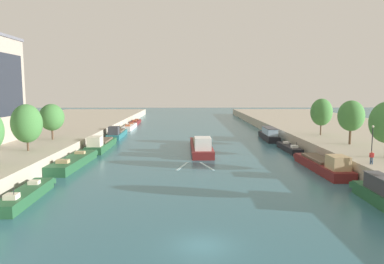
{
  "coord_description": "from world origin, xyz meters",
  "views": [
    {
      "loc": [
        -1.11,
        -25.42,
        11.48
      ],
      "look_at": [
        0.0,
        53.3,
        2.12
      ],
      "focal_mm": 33.86,
      "sensor_mm": 36.0,
      "label": 1
    }
  ],
  "objects_px": {
    "moored_boat_right_second": "(383,194)",
    "moored_boat_left_end": "(136,122)",
    "moored_boat_left_gap_after": "(26,195)",
    "tree_right_third": "(351,116)",
    "lamppost_right_bank": "(372,142)",
    "tree_right_by_lamp": "(321,112)",
    "moored_boat_right_downstream": "(323,165)",
    "tree_left_far": "(27,123)",
    "moored_boat_left_lone": "(117,133)",
    "moored_boat_left_second": "(74,161)",
    "moored_boat_left_far": "(130,127)",
    "tree_left_third": "(52,117)",
    "moored_boat_left_upstream": "(101,144)",
    "person_on_quay": "(372,157)",
    "moored_boat_right_near": "(289,148)",
    "barge_midriver": "(201,146)",
    "moored_boat_right_gap_after": "(269,135)"
  },
  "relations": [
    {
      "from": "tree_left_far",
      "to": "moored_boat_left_lone",
      "type": "bearing_deg",
      "value": 78.56
    },
    {
      "from": "moored_boat_left_upstream",
      "to": "tree_left_third",
      "type": "height_order",
      "value": "tree_left_third"
    },
    {
      "from": "moored_boat_left_second",
      "to": "tree_right_third",
      "type": "distance_m",
      "value": 44.81
    },
    {
      "from": "moored_boat_right_second",
      "to": "tree_right_by_lamp",
      "type": "relative_size",
      "value": 1.48
    },
    {
      "from": "barge_midriver",
      "to": "moored_boat_left_gap_after",
      "type": "distance_m",
      "value": 35.12
    },
    {
      "from": "person_on_quay",
      "to": "tree_right_by_lamp",
      "type": "bearing_deg",
      "value": 81.6
    },
    {
      "from": "moored_boat_left_lone",
      "to": "tree_left_far",
      "type": "distance_m",
      "value": 34.35
    },
    {
      "from": "barge_midriver",
      "to": "moored_boat_left_lone",
      "type": "xyz_separation_m",
      "value": [
        -19.48,
        20.48,
        -0.11
      ]
    },
    {
      "from": "moored_boat_left_second",
      "to": "moored_boat_left_end",
      "type": "height_order",
      "value": "moored_boat_left_second"
    },
    {
      "from": "moored_boat_left_far",
      "to": "tree_left_third",
      "type": "height_order",
      "value": "tree_left_third"
    },
    {
      "from": "barge_midriver",
      "to": "tree_right_third",
      "type": "height_order",
      "value": "tree_right_third"
    },
    {
      "from": "moored_boat_left_end",
      "to": "tree_right_third",
      "type": "distance_m",
      "value": 75.78
    },
    {
      "from": "moored_boat_left_second",
      "to": "tree_right_third",
      "type": "height_order",
      "value": "tree_right_third"
    },
    {
      "from": "barge_midriver",
      "to": "moored_boat_left_upstream",
      "type": "xyz_separation_m",
      "value": [
        -19.17,
        2.91,
        -0.07
      ]
    },
    {
      "from": "moored_boat_left_second",
      "to": "moored_boat_left_far",
      "type": "relative_size",
      "value": 1.06
    },
    {
      "from": "moored_boat_right_near",
      "to": "moored_boat_left_far",
      "type": "bearing_deg",
      "value": 133.09
    },
    {
      "from": "moored_boat_left_lone",
      "to": "tree_right_by_lamp",
      "type": "height_order",
      "value": "tree_right_by_lamp"
    },
    {
      "from": "tree_left_far",
      "to": "moored_boat_left_second",
      "type": "bearing_deg",
      "value": 3.26
    },
    {
      "from": "moored_boat_left_far",
      "to": "person_on_quay",
      "type": "relative_size",
      "value": 8.94
    },
    {
      "from": "moored_boat_left_second",
      "to": "lamppost_right_bank",
      "type": "bearing_deg",
      "value": -13.52
    },
    {
      "from": "moored_boat_right_second",
      "to": "moored_boat_left_end",
      "type": "bearing_deg",
      "value": 112.89
    },
    {
      "from": "tree_left_third",
      "to": "moored_boat_right_second",
      "type": "bearing_deg",
      "value": -35.41
    },
    {
      "from": "moored_boat_left_upstream",
      "to": "person_on_quay",
      "type": "distance_m",
      "value": 46.93
    },
    {
      "from": "moored_boat_left_gap_after",
      "to": "tree_right_third",
      "type": "bearing_deg",
      "value": 27.02
    },
    {
      "from": "tree_left_far",
      "to": "lamppost_right_bank",
      "type": "distance_m",
      "value": 47.49
    },
    {
      "from": "moored_boat_right_second",
      "to": "tree_left_far",
      "type": "bearing_deg",
      "value": 156.16
    },
    {
      "from": "tree_left_far",
      "to": "person_on_quay",
      "type": "relative_size",
      "value": 4.26
    },
    {
      "from": "moored_boat_left_gap_after",
      "to": "moored_boat_left_end",
      "type": "height_order",
      "value": "moored_boat_left_gap_after"
    },
    {
      "from": "moored_boat_right_near",
      "to": "tree_right_by_lamp",
      "type": "height_order",
      "value": "tree_right_by_lamp"
    },
    {
      "from": "moored_boat_left_lone",
      "to": "tree_left_third",
      "type": "distance_m",
      "value": 23.08
    },
    {
      "from": "tree_left_third",
      "to": "lamppost_right_bank",
      "type": "xyz_separation_m",
      "value": [
        47.38,
        -21.36,
        -1.48
      ]
    },
    {
      "from": "moored_boat_right_downstream",
      "to": "tree_left_third",
      "type": "height_order",
      "value": "tree_left_third"
    },
    {
      "from": "moored_boat_left_gap_after",
      "to": "moored_boat_right_downstream",
      "type": "xyz_separation_m",
      "value": [
        35.81,
        12.9,
        0.33
      ]
    },
    {
      "from": "moored_boat_left_second",
      "to": "moored_boat_left_lone",
      "type": "bearing_deg",
      "value": 89.72
    },
    {
      "from": "moored_boat_right_downstream",
      "to": "tree_right_third",
      "type": "bearing_deg",
      "value": 49.95
    },
    {
      "from": "moored_boat_left_gap_after",
      "to": "barge_midriver",
      "type": "bearing_deg",
      "value": 56.69
    },
    {
      "from": "moored_boat_left_gap_after",
      "to": "lamppost_right_bank",
      "type": "height_order",
      "value": "lamppost_right_bank"
    },
    {
      "from": "moored_boat_left_end",
      "to": "moored_boat_left_gap_after",
      "type": "bearing_deg",
      "value": -89.78
    },
    {
      "from": "moored_boat_left_upstream",
      "to": "moored_boat_right_downstream",
      "type": "distance_m",
      "value": 40.6
    },
    {
      "from": "moored_boat_right_downstream",
      "to": "moored_boat_left_end",
      "type": "bearing_deg",
      "value": 117.07
    },
    {
      "from": "moored_boat_left_gap_after",
      "to": "tree_right_by_lamp",
      "type": "bearing_deg",
      "value": 38.45
    },
    {
      "from": "moored_boat_right_gap_after",
      "to": "tree_right_third",
      "type": "xyz_separation_m",
      "value": [
        8.35,
        -22.32,
        5.89
      ]
    },
    {
      "from": "moored_boat_left_lone",
      "to": "moored_boat_right_gap_after",
      "type": "height_order",
      "value": "moored_boat_left_lone"
    },
    {
      "from": "moored_boat_left_second",
      "to": "tree_left_far",
      "type": "distance_m",
      "value": 8.75
    },
    {
      "from": "moored_boat_right_second",
      "to": "moored_boat_right_near",
      "type": "distance_m",
      "value": 32.33
    },
    {
      "from": "moored_boat_left_second",
      "to": "moored_boat_right_downstream",
      "type": "height_order",
      "value": "moored_boat_right_downstream"
    },
    {
      "from": "moored_boat_left_far",
      "to": "moored_boat_right_near",
      "type": "height_order",
      "value": "moored_boat_left_far"
    },
    {
      "from": "tree_right_third",
      "to": "lamppost_right_bank",
      "type": "relative_size",
      "value": 1.56
    },
    {
      "from": "moored_boat_right_gap_after",
      "to": "tree_left_far",
      "type": "distance_m",
      "value": 50.95
    },
    {
      "from": "moored_boat_left_end",
      "to": "barge_midriver",
      "type": "bearing_deg",
      "value": -70.13
    }
  ]
}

